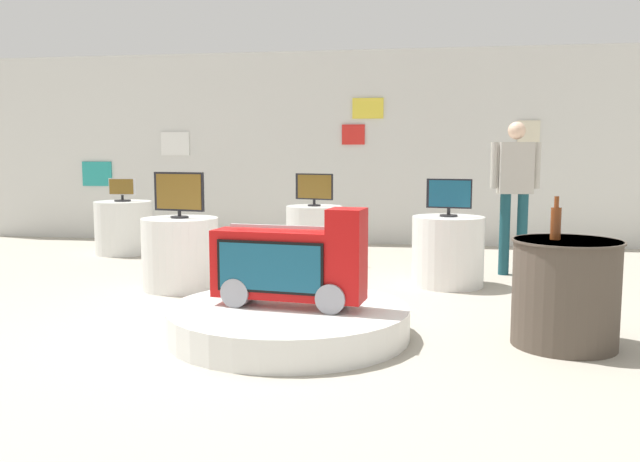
% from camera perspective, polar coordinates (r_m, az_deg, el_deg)
% --- Properties ---
extents(ground_plane, '(30.00, 30.00, 0.00)m').
position_cam_1_polar(ground_plane, '(5.27, -6.47, -8.55)').
color(ground_plane, '#A8A091').
extents(back_wall_display, '(12.18, 0.13, 2.97)m').
position_cam_1_polar(back_wall_display, '(10.25, 1.20, 7.27)').
color(back_wall_display, silver).
rests_on(back_wall_display, ground).
extents(main_display_pedestal, '(1.84, 1.84, 0.23)m').
position_cam_1_polar(main_display_pedestal, '(5.03, -2.76, -7.89)').
color(main_display_pedestal, silver).
rests_on(main_display_pedestal, ground).
extents(novelty_firetruck_tv, '(1.19, 0.47, 0.76)m').
position_cam_1_polar(novelty_firetruck_tv, '(4.93, -2.57, -3.09)').
color(novelty_firetruck_tv, gray).
rests_on(novelty_firetruck_tv, main_display_pedestal).
extents(display_pedestal_left_rear, '(0.79, 0.79, 0.74)m').
position_cam_1_polar(display_pedestal_left_rear, '(9.56, -16.81, 0.30)').
color(display_pedestal_left_rear, silver).
rests_on(display_pedestal_left_rear, ground).
extents(tv_on_left_rear, '(0.37, 0.23, 0.32)m').
position_cam_1_polar(tv_on_left_rear, '(9.52, -16.93, 3.48)').
color(tv_on_left_rear, black).
rests_on(tv_on_left_rear, display_pedestal_left_rear).
extents(display_pedestal_center_rear, '(0.76, 0.76, 0.74)m').
position_cam_1_polar(display_pedestal_center_rear, '(7.03, 11.12, -1.74)').
color(display_pedestal_center_rear, silver).
rests_on(display_pedestal_center_rear, ground).
extents(tv_on_center_rear, '(0.47, 0.19, 0.40)m').
position_cam_1_polar(tv_on_center_rear, '(6.97, 11.23, 3.04)').
color(tv_on_center_rear, black).
rests_on(tv_on_center_rear, display_pedestal_center_rear).
extents(display_pedestal_right_rear, '(0.71, 0.71, 0.74)m').
position_cam_1_polar(display_pedestal_right_rear, '(8.31, -0.51, -0.33)').
color(display_pedestal_right_rear, silver).
rests_on(display_pedestal_right_rear, ground).
extents(tv_on_right_rear, '(0.51, 0.21, 0.41)m').
position_cam_1_polar(tv_on_right_rear, '(8.25, -0.51, 3.79)').
color(tv_on_right_rear, black).
rests_on(tv_on_right_rear, display_pedestal_right_rear).
extents(display_pedestal_far_right, '(0.78, 0.78, 0.74)m').
position_cam_1_polar(display_pedestal_far_right, '(6.89, -12.11, -1.93)').
color(display_pedestal_far_right, silver).
rests_on(display_pedestal_far_right, ground).
extents(tv_on_far_right, '(0.57, 0.18, 0.47)m').
position_cam_1_polar(tv_on_far_right, '(6.83, -12.24, 3.25)').
color(tv_on_far_right, black).
rests_on(tv_on_far_right, display_pedestal_far_right).
extents(side_table_round, '(0.78, 0.78, 0.78)m').
position_cam_1_polar(side_table_round, '(5.05, 20.68, -5.02)').
color(side_table_round, '#4C4238').
rests_on(side_table_round, ground).
extents(bottle_on_side_table, '(0.07, 0.07, 0.31)m').
position_cam_1_polar(bottle_on_side_table, '(4.97, 19.94, 0.74)').
color(bottle_on_side_table, brown).
rests_on(bottle_on_side_table, side_table_round).
extents(shopper_browsing_near_truck, '(0.56, 0.24, 1.76)m').
position_cam_1_polar(shopper_browsing_near_truck, '(7.79, 16.69, 3.84)').
color(shopper_browsing_near_truck, '#194751').
rests_on(shopper_browsing_near_truck, ground).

